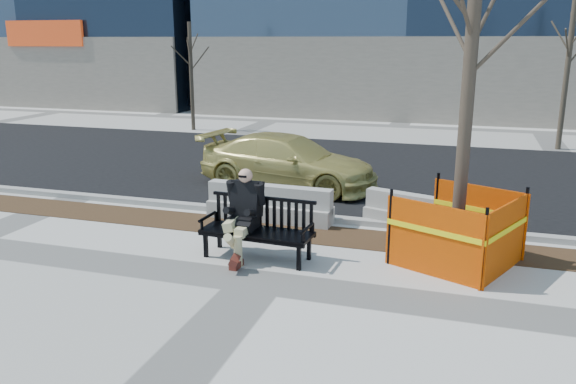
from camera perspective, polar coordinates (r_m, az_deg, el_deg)
name	(u,v)px	position (r m, az deg, el deg)	size (l,w,h in m)	color
ground	(258,282)	(9.69, -2.93, -8.77)	(120.00, 120.00, 0.00)	beige
mulch_strip	(302,233)	(12.00, 1.37, -4.03)	(40.00, 1.20, 0.02)	#47301C
asphalt_street	(358,170)	(17.83, 6.89, 2.12)	(60.00, 10.40, 0.01)	black
curb	(314,217)	(12.85, 2.54, -2.49)	(60.00, 0.25, 0.12)	#9E9B93
bench	(257,258)	(10.68, -3.03, -6.49)	(2.08, 0.74, 1.11)	black
seated_man	(244,255)	(10.84, -4.30, -6.18)	(0.70, 1.17, 1.63)	black
tree_fence	(455,262)	(10.91, 16.02, -6.61)	(2.73, 2.73, 6.82)	#FF5700
sedan	(288,187)	(15.69, 0.03, 0.48)	(1.97, 4.85, 1.41)	tan
jersey_barrier_left	(270,220)	(12.85, -1.81, -2.77)	(2.81, 0.56, 0.81)	#ACA9A1
jersey_barrier_right	(423,230)	(12.51, 13.07, -3.65)	(2.57, 0.51, 0.74)	#A5A29A
far_tree_left	(194,130)	(26.19, -9.24, 6.05)	(1.84, 1.84, 4.97)	#44392C
far_tree_right	(558,149)	(23.38, 24.92, 3.84)	(2.15, 2.15, 5.80)	#4D4131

